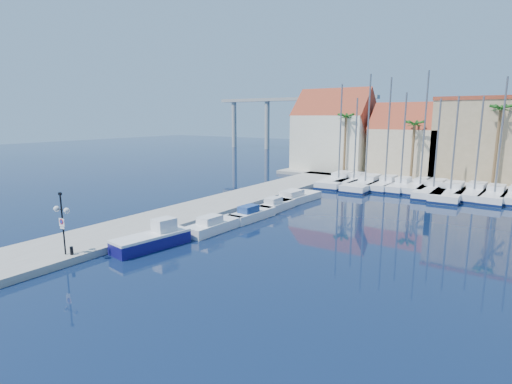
% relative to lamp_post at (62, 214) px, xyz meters
% --- Properties ---
extents(ground, '(260.00, 260.00, 0.00)m').
position_rel_lamp_post_xyz_m(ground, '(7.00, 2.79, -3.23)').
color(ground, black).
rests_on(ground, ground).
extents(quay_west, '(6.00, 77.00, 0.50)m').
position_rel_lamp_post_xyz_m(quay_west, '(-2.00, 16.29, -2.98)').
color(quay_west, gray).
rests_on(quay_west, ground).
extents(shore_north, '(54.00, 16.00, 0.50)m').
position_rel_lamp_post_xyz_m(shore_north, '(17.00, 50.79, -2.98)').
color(shore_north, gray).
rests_on(shore_north, ground).
extents(lamp_post, '(1.41, 0.45, 4.15)m').
position_rel_lamp_post_xyz_m(lamp_post, '(0.00, 0.00, 0.00)').
color(lamp_post, black).
rests_on(lamp_post, quay_west).
extents(bollard, '(0.22, 0.22, 0.54)m').
position_rel_lamp_post_xyz_m(bollard, '(0.40, 0.20, -2.45)').
color(bollard, black).
rests_on(bollard, quay_west).
extents(fishing_boat, '(2.70, 5.92, 2.00)m').
position_rel_lamp_post_xyz_m(fishing_boat, '(2.55, 5.20, -2.56)').
color(fishing_boat, '#13105D').
rests_on(fishing_boat, ground).
extents(motorboat_west_0, '(1.94, 5.65, 1.40)m').
position_rel_lamp_post_xyz_m(motorboat_west_0, '(3.46, 10.89, -2.72)').
color(motorboat_west_0, white).
rests_on(motorboat_west_0, ground).
extents(motorboat_west_1, '(1.97, 5.36, 1.40)m').
position_rel_lamp_post_xyz_m(motorboat_west_1, '(3.84, 15.79, -2.72)').
color(motorboat_west_1, white).
rests_on(motorboat_west_1, ground).
extents(motorboat_west_2, '(1.67, 5.10, 1.40)m').
position_rel_lamp_post_xyz_m(motorboat_west_2, '(3.77, 20.16, -2.72)').
color(motorboat_west_2, white).
rests_on(motorboat_west_2, ground).
extents(motorboat_west_3, '(3.00, 7.53, 1.40)m').
position_rel_lamp_post_xyz_m(motorboat_west_3, '(3.42, 24.81, -2.72)').
color(motorboat_west_3, white).
rests_on(motorboat_west_3, ground).
extents(sailboat_0, '(4.01, 12.11, 13.63)m').
position_rel_lamp_post_xyz_m(sailboat_0, '(2.90, 38.83, -2.65)').
color(sailboat_0, white).
rests_on(sailboat_0, ground).
extents(sailboat_1, '(2.95, 9.32, 11.79)m').
position_rel_lamp_post_xyz_m(sailboat_1, '(4.94, 39.34, -2.64)').
color(sailboat_1, white).
rests_on(sailboat_1, ground).
extents(sailboat_2, '(3.10, 11.71, 14.64)m').
position_rel_lamp_post_xyz_m(sailboat_2, '(6.97, 38.20, -2.64)').
color(sailboat_2, white).
rests_on(sailboat_2, ground).
extents(sailboat_3, '(2.66, 9.09, 14.22)m').
position_rel_lamp_post_xyz_m(sailboat_3, '(9.25, 39.23, -2.60)').
color(sailboat_3, white).
rests_on(sailboat_3, ground).
extents(sailboat_4, '(2.50, 8.27, 12.29)m').
position_rel_lamp_post_xyz_m(sailboat_4, '(11.28, 38.95, -2.61)').
color(sailboat_4, white).
rests_on(sailboat_4, ground).
extents(sailboat_5, '(2.81, 9.16, 14.79)m').
position_rel_lamp_post_xyz_m(sailboat_5, '(13.53, 39.64, -2.59)').
color(sailboat_5, white).
rests_on(sailboat_5, ground).
extents(sailboat_6, '(3.53, 12.03, 11.42)m').
position_rel_lamp_post_xyz_m(sailboat_6, '(15.26, 38.78, -2.67)').
color(sailboat_6, white).
rests_on(sailboat_6, ground).
extents(sailboat_7, '(3.13, 11.77, 11.66)m').
position_rel_lamp_post_xyz_m(sailboat_7, '(17.27, 38.07, -2.67)').
color(sailboat_7, white).
rests_on(sailboat_7, ground).
extents(sailboat_8, '(3.40, 10.18, 11.62)m').
position_rel_lamp_post_xyz_m(sailboat_8, '(19.64, 39.36, -2.65)').
color(sailboat_8, white).
rests_on(sailboat_8, ground).
extents(sailboat_9, '(2.98, 9.45, 13.61)m').
position_rel_lamp_post_xyz_m(sailboat_9, '(21.72, 38.75, -2.61)').
color(sailboat_9, white).
rests_on(sailboat_9, ground).
extents(building_0, '(12.30, 9.00, 13.50)m').
position_rel_lamp_post_xyz_m(building_0, '(-3.00, 49.79, 3.30)').
color(building_0, beige).
rests_on(building_0, shore_north).
extents(building_1, '(10.30, 8.00, 11.00)m').
position_rel_lamp_post_xyz_m(building_1, '(9.00, 49.79, 2.07)').
color(building_1, '#C9B38D').
rests_on(building_1, shore_north).
extents(building_2, '(14.20, 10.20, 11.50)m').
position_rel_lamp_post_xyz_m(building_2, '(20.00, 50.79, 3.03)').
color(building_2, tan).
rests_on(building_2, shore_north).
extents(palm_0, '(2.60, 2.60, 10.15)m').
position_rel_lamp_post_xyz_m(palm_0, '(1.00, 44.79, 5.85)').
color(palm_0, brown).
rests_on(palm_0, shore_north).
extents(palm_1, '(2.60, 2.60, 9.15)m').
position_rel_lamp_post_xyz_m(palm_1, '(11.00, 44.79, 4.91)').
color(palm_1, brown).
rests_on(palm_1, shore_north).
extents(palm_2, '(2.60, 2.60, 11.15)m').
position_rel_lamp_post_xyz_m(palm_2, '(21.00, 44.79, 6.79)').
color(palm_2, brown).
rests_on(palm_2, shore_north).
extents(viaduct, '(48.00, 2.20, 14.45)m').
position_rel_lamp_post_xyz_m(viaduct, '(-32.07, 84.79, 7.02)').
color(viaduct, '#9E9E99').
rests_on(viaduct, ground).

